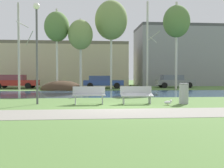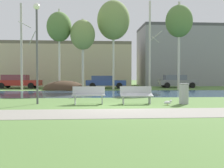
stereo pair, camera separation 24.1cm
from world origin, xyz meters
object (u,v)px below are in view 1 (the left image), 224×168
Objects in this scene: bench_left at (89,95)px; parked_sedan_second_blue at (103,82)px; bench_right at (136,94)px; seagull at (168,102)px; parked_van_nearest_red at (15,81)px; trash_bin at (184,93)px; parked_hatch_third_grey at (174,81)px; streetlamp at (37,36)px.

bench_left is 16.48m from parked_sedan_second_blue.
bench_left is at bearing 180.00° from bench_right.
bench_left is at bearing -95.46° from parked_sedan_second_blue.
parked_sedan_second_blue is at bearing 92.74° from bench_right.
seagull is 21.29m from parked_van_nearest_red.
bench_left is at bearing 169.81° from seagull.
bench_left is 0.36× the size of parked_sedan_second_blue.
trash_bin is 0.21× the size of parked_van_nearest_red.
parked_sedan_second_blue is (1.57, 16.41, 0.27)m from bench_left.
parked_sedan_second_blue is at bearing -3.54° from parked_van_nearest_red.
bench_left is 19.74m from parked_hatch_third_grey.
trash_bin is at bearing -53.41° from parked_van_nearest_red.
parked_hatch_third_grey is at bearing 59.83° from bench_left.
parked_sedan_second_blue is 8.38m from parked_hatch_third_grey.
streetlamp is at bearing 170.96° from seagull.
parked_van_nearest_red is (-11.83, 17.68, 0.66)m from seagull.
trash_bin is 18.04m from parked_hatch_third_grey.
parked_sedan_second_blue reaches higher than trash_bin.
trash_bin is (4.70, -0.20, 0.06)m from bench_left.
parked_sedan_second_blue reaches higher than bench_left.
parked_van_nearest_red is (-10.43, 17.00, 0.32)m from bench_right.
streetlamp reaches higher than bench_left.
bench_right is 1.57× the size of trash_bin.
bench_left is 1.00× the size of bench_right.
parked_hatch_third_grey is (9.92, 17.06, 0.30)m from bench_left.
bench_right is 0.32× the size of streetlamp.
trash_bin is 2.36× the size of seagull.
streetlamp is 16.80m from parked_sedan_second_blue.
trash_bin is (2.35, -0.20, 0.06)m from bench_right.
parked_van_nearest_red is at bearing 123.79° from seagull.
seagull is 0.09× the size of parked_van_nearest_red.
trash_bin is at bearing 26.70° from seagull.
streetlamp is 17.76m from parked_van_nearest_red.
trash_bin is 0.23× the size of parked_sedan_second_blue.
parked_van_nearest_red is (-8.07, 17.00, 0.32)m from bench_left.
trash_bin is 0.23× the size of parked_hatch_third_grey.
parked_van_nearest_red reaches higher than bench_left.
parked_sedan_second_blue is (-0.79, 16.41, 0.27)m from bench_right.
seagull is 0.10× the size of parked_sedan_second_blue.
trash_bin reaches higher than bench_left.
bench_right is 2.36m from trash_bin.
trash_bin is at bearing -79.32° from parked_sedan_second_blue.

